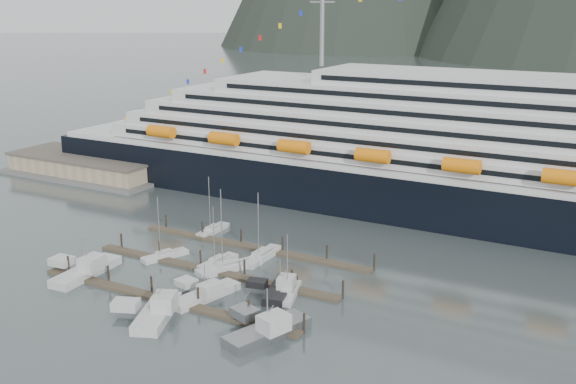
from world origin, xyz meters
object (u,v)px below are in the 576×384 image
object	(u,v)px
trawler_e	(279,289)
sailboat_b	(165,256)
sailboat_d	(229,268)
trawler_c	(205,293)
trawler_b	(156,311)
trawler_d	(267,330)
cruise_ship	(495,164)
sailboat_h	(289,294)
trawler_a	(86,270)
warehouse	(88,167)
sailboat_c	(218,262)
sailboat_g	(262,257)
sailboat_e	(213,230)

from	to	relation	value
trawler_e	sailboat_b	bearing A→B (deg)	67.84
sailboat_d	trawler_c	xyz separation A→B (m)	(3.15, -11.37, 0.39)
trawler_b	trawler_d	size ratio (longest dim) A/B	0.94
cruise_ship	trawler_b	world-z (taller)	cruise_ship
sailboat_h	trawler_c	xyz separation A→B (m)	(-10.97, -6.99, 0.42)
trawler_c	trawler_a	bearing A→B (deg)	109.02
cruise_ship	sailboat_d	distance (m)	60.79
warehouse	trawler_a	size ratio (longest dim) A/B	3.27
sailboat_h	trawler_e	size ratio (longest dim) A/B	1.04
trawler_a	trawler_d	distance (m)	37.76
sailboat_d	trawler_a	xyz separation A→B (m)	(-19.79, -13.52, 0.52)
sailboat_c	trawler_b	distance (m)	21.82
trawler_c	cruise_ship	bearing A→B (deg)	-12.33
sailboat_g	trawler_d	world-z (taller)	sailboat_g
trawler_a	trawler_d	bearing A→B (deg)	-99.05
sailboat_c	trawler_d	world-z (taller)	sailboat_c
warehouse	trawler_e	distance (m)	91.43
sailboat_c	sailboat_g	distance (m)	8.05
sailboat_e	sailboat_h	bearing A→B (deg)	-125.94
sailboat_b	sailboat_e	xyz separation A→B (m)	(-0.52, 15.68, 0.00)
cruise_ship	sailboat_g	distance (m)	53.70
warehouse	sailboat_b	xyz separation A→B (m)	(55.95, -37.69, -1.85)
warehouse	sailboat_g	bearing A→B (deg)	-22.53
cruise_ship	sailboat_g	xyz separation A→B (m)	(-30.61, -42.56, -11.62)
sailboat_d	trawler_a	bearing A→B (deg)	152.03
warehouse	sailboat_c	xyz separation A→B (m)	(66.02, -35.59, -1.85)
sailboat_g	trawler_e	world-z (taller)	sailboat_g
sailboat_h	trawler_c	distance (m)	13.01
cruise_ship	sailboat_h	bearing A→B (deg)	-109.16
warehouse	sailboat_c	bearing A→B (deg)	-28.33
sailboat_c	sailboat_e	distance (m)	17.22
trawler_b	trawler_c	xyz separation A→B (m)	(2.32, 8.86, -0.16)
trawler_c	trawler_d	bearing A→B (deg)	-98.22
sailboat_d	sailboat_h	xyz separation A→B (m)	(14.11, -4.37, -0.03)
trawler_b	sailboat_h	bearing A→B (deg)	-61.77
sailboat_e	trawler_c	bearing A→B (deg)	-148.60
sailboat_h	trawler_e	xyz separation A→B (m)	(-1.62, -0.01, 0.45)
trawler_b	trawler_c	bearing A→B (deg)	-36.49
sailboat_g	trawler_a	world-z (taller)	sailboat_g
sailboat_b	sailboat_d	size ratio (longest dim) A/B	0.79
sailboat_c	trawler_b	world-z (taller)	sailboat_c
sailboat_b	trawler_b	world-z (taller)	sailboat_b
sailboat_b	trawler_c	bearing A→B (deg)	-100.47
sailboat_b	warehouse	bearing A→B (deg)	78.37
cruise_ship	trawler_e	xyz separation A→B (m)	(-20.43, -54.16, -11.19)
sailboat_e	trawler_a	distance (m)	29.00
sailboat_c	trawler_a	bearing A→B (deg)	138.06
trawler_c	trawler_d	distance (m)	15.77
cruise_ship	trawler_a	size ratio (longest dim) A/B	14.94
trawler_e	sailboat_h	bearing A→B (deg)	-103.87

